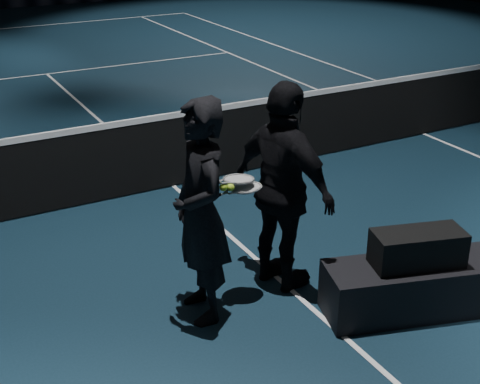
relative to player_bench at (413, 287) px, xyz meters
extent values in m
plane|color=black|center=(-0.75, 3.47, -0.23)|extent=(36.00, 36.00, 0.00)
cube|color=black|center=(-0.75, 3.47, 0.22)|extent=(12.80, 0.02, 0.86)
cube|color=white|center=(-0.75, 3.47, 0.68)|extent=(12.80, 0.03, 0.07)
cube|color=black|center=(0.00, 0.00, 0.00)|extent=(1.62, 0.93, 0.46)
cube|color=black|center=(0.00, 0.00, 0.38)|extent=(0.83, 0.53, 0.31)
cube|color=white|center=(0.00, -0.17, 0.38)|extent=(0.34, 0.11, 0.10)
imported|color=black|center=(-1.60, 0.84, 0.73)|extent=(0.53, 0.74, 1.92)
imported|color=black|center=(-0.76, 0.92, 0.73)|extent=(0.73, 1.21, 1.92)
camera|label=1|loc=(-3.65, -3.60, 3.10)|focal=50.00mm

